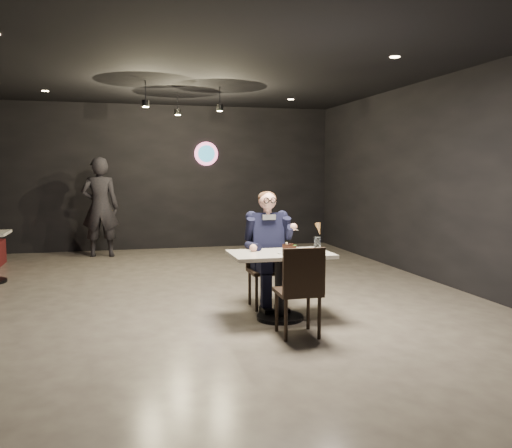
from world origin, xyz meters
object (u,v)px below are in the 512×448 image
object	(u,v)px
chair_far	(267,270)
passerby	(100,207)
sundae_glass	(317,244)
main_table	(280,286)
chair_near	(298,290)
seated_man	(267,248)

from	to	relation	value
chair_far	passerby	size ratio (longest dim) A/B	0.48
sundae_glass	passerby	distance (m)	5.70
main_table	passerby	distance (m)	5.50
chair_far	passerby	world-z (taller)	passerby
chair_near	passerby	distance (m)	6.05
main_table	chair_far	distance (m)	0.56
chair_near	seated_man	size ratio (longest dim) A/B	0.64
passerby	main_table	bearing A→B (deg)	116.70
main_table	seated_man	xyz separation A→B (m)	(-0.00, 0.55, 0.34)
chair_near	passerby	size ratio (longest dim) A/B	0.48
chair_near	sundae_glass	xyz separation A→B (m)	(0.40, 0.53, 0.38)
main_table	passerby	bearing A→B (deg)	111.94
chair_far	chair_near	bearing A→B (deg)	-90.00
seated_man	passerby	bearing A→B (deg)	114.32
main_table	seated_man	size ratio (longest dim) A/B	0.76
chair_near	sundae_glass	distance (m)	0.76
chair_far	chair_near	size ratio (longest dim) A/B	1.00
chair_far	passerby	distance (m)	4.99
main_table	seated_man	world-z (taller)	seated_man
sundae_glass	main_table	bearing A→B (deg)	169.03
main_table	chair_near	size ratio (longest dim) A/B	1.20
chair_near	sundae_glass	bearing A→B (deg)	53.97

